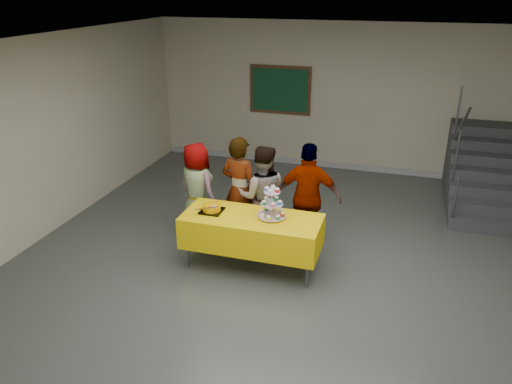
{
  "coord_description": "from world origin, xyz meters",
  "views": [
    {
      "loc": [
        1.21,
        -5.14,
        3.69
      ],
      "look_at": [
        -0.62,
        0.82,
        1.05
      ],
      "focal_mm": 35.0,
      "sensor_mm": 36.0,
      "label": 1
    }
  ],
  "objects_px": {
    "bake_table": "(252,231)",
    "schoolchild_a": "(197,189)",
    "schoolchild_d": "(308,197)",
    "schoolchild_c": "(262,196)",
    "staircase": "(485,174)",
    "noticeboard": "(280,90)",
    "cupcake_stand": "(272,206)",
    "schoolchild_b": "(240,190)",
    "bear_cake": "(212,207)"
  },
  "relations": [
    {
      "from": "bake_table",
      "to": "schoolchild_a",
      "type": "height_order",
      "value": "schoolchild_a"
    },
    {
      "from": "schoolchild_a",
      "to": "staircase",
      "type": "xyz_separation_m",
      "value": [
        4.46,
        2.72,
        -0.24
      ]
    },
    {
      "from": "bear_cake",
      "to": "schoolchild_b",
      "type": "relative_size",
      "value": 0.22
    },
    {
      "from": "staircase",
      "to": "noticeboard",
      "type": "bearing_deg",
      "value": 168.4
    },
    {
      "from": "cupcake_stand",
      "to": "schoolchild_a",
      "type": "relative_size",
      "value": 0.3
    },
    {
      "from": "cupcake_stand",
      "to": "bear_cake",
      "type": "height_order",
      "value": "cupcake_stand"
    },
    {
      "from": "cupcake_stand",
      "to": "schoolchild_c",
      "type": "height_order",
      "value": "schoolchild_c"
    },
    {
      "from": "schoolchild_a",
      "to": "schoolchild_d",
      "type": "relative_size",
      "value": 0.9
    },
    {
      "from": "bake_table",
      "to": "cupcake_stand",
      "type": "bearing_deg",
      "value": 11.58
    },
    {
      "from": "schoolchild_d",
      "to": "schoolchild_b",
      "type": "bearing_deg",
      "value": 0.43
    },
    {
      "from": "bake_table",
      "to": "staircase",
      "type": "relative_size",
      "value": 0.78
    },
    {
      "from": "bear_cake",
      "to": "schoolchild_c",
      "type": "height_order",
      "value": "schoolchild_c"
    },
    {
      "from": "schoolchild_c",
      "to": "staircase",
      "type": "bearing_deg",
      "value": -154.03
    },
    {
      "from": "cupcake_stand",
      "to": "schoolchild_a",
      "type": "height_order",
      "value": "schoolchild_a"
    },
    {
      "from": "cupcake_stand",
      "to": "schoolchild_c",
      "type": "distance_m",
      "value": 0.73
    },
    {
      "from": "bake_table",
      "to": "schoolchild_a",
      "type": "bearing_deg",
      "value": 145.3
    },
    {
      "from": "cupcake_stand",
      "to": "schoolchild_c",
      "type": "bearing_deg",
      "value": 116.73
    },
    {
      "from": "cupcake_stand",
      "to": "schoolchild_b",
      "type": "relative_size",
      "value": 0.27
    },
    {
      "from": "bake_table",
      "to": "schoolchild_b",
      "type": "bearing_deg",
      "value": 120.38
    },
    {
      "from": "bear_cake",
      "to": "schoolchild_a",
      "type": "distance_m",
      "value": 0.97
    },
    {
      "from": "cupcake_stand",
      "to": "schoolchild_a",
      "type": "xyz_separation_m",
      "value": [
        -1.4,
        0.73,
        -0.21
      ]
    },
    {
      "from": "schoolchild_a",
      "to": "schoolchild_d",
      "type": "xyz_separation_m",
      "value": [
        1.75,
        -0.02,
        0.08
      ]
    },
    {
      "from": "cupcake_stand",
      "to": "schoolchild_c",
      "type": "xyz_separation_m",
      "value": [
        -0.32,
        0.63,
        -0.16
      ]
    },
    {
      "from": "bear_cake",
      "to": "schoolchild_b",
      "type": "bearing_deg",
      "value": 75.85
    },
    {
      "from": "staircase",
      "to": "noticeboard",
      "type": "distance_m",
      "value": 4.3
    },
    {
      "from": "bake_table",
      "to": "schoolchild_c",
      "type": "bearing_deg",
      "value": 94.5
    },
    {
      "from": "schoolchild_c",
      "to": "noticeboard",
      "type": "relative_size",
      "value": 1.2
    },
    {
      "from": "bake_table",
      "to": "schoolchild_c",
      "type": "xyz_separation_m",
      "value": [
        -0.05,
        0.69,
        0.22
      ]
    },
    {
      "from": "bear_cake",
      "to": "schoolchild_d",
      "type": "bearing_deg",
      "value": 32.73
    },
    {
      "from": "schoolchild_c",
      "to": "noticeboard",
      "type": "distance_m",
      "value": 3.81
    },
    {
      "from": "bake_table",
      "to": "schoolchild_d",
      "type": "bearing_deg",
      "value": 51.05
    },
    {
      "from": "schoolchild_a",
      "to": "noticeboard",
      "type": "relative_size",
      "value": 1.12
    },
    {
      "from": "staircase",
      "to": "schoolchild_d",
      "type": "bearing_deg",
      "value": -134.61
    },
    {
      "from": "schoolchild_b",
      "to": "staircase",
      "type": "height_order",
      "value": "staircase"
    },
    {
      "from": "schoolchild_c",
      "to": "staircase",
      "type": "xyz_separation_m",
      "value": [
        3.38,
        2.82,
        -0.29
      ]
    },
    {
      "from": "cupcake_stand",
      "to": "bear_cake",
      "type": "xyz_separation_m",
      "value": [
        -0.84,
        -0.06,
        -0.11
      ]
    },
    {
      "from": "schoolchild_a",
      "to": "schoolchild_b",
      "type": "height_order",
      "value": "schoolchild_b"
    },
    {
      "from": "schoolchild_a",
      "to": "staircase",
      "type": "bearing_deg",
      "value": -124.32
    },
    {
      "from": "bake_table",
      "to": "schoolchild_a",
      "type": "relative_size",
      "value": 1.29
    },
    {
      "from": "cupcake_stand",
      "to": "schoolchild_b",
      "type": "xyz_separation_m",
      "value": [
        -0.67,
        0.63,
        -0.11
      ]
    },
    {
      "from": "schoolchild_a",
      "to": "schoolchild_c",
      "type": "bearing_deg",
      "value": -160.85
    },
    {
      "from": "cupcake_stand",
      "to": "schoolchild_b",
      "type": "bearing_deg",
      "value": 136.59
    },
    {
      "from": "bake_table",
      "to": "noticeboard",
      "type": "bearing_deg",
      "value": 99.76
    },
    {
      "from": "staircase",
      "to": "cupcake_stand",
      "type": "bearing_deg",
      "value": -131.53
    },
    {
      "from": "bear_cake",
      "to": "schoolchild_d",
      "type": "height_order",
      "value": "schoolchild_d"
    },
    {
      "from": "schoolchild_a",
      "to": "schoolchild_d",
      "type": "distance_m",
      "value": 1.76
    },
    {
      "from": "schoolchild_d",
      "to": "staircase",
      "type": "relative_size",
      "value": 0.68
    },
    {
      "from": "cupcake_stand",
      "to": "schoolchild_c",
      "type": "relative_size",
      "value": 0.29
    },
    {
      "from": "bake_table",
      "to": "schoolchild_b",
      "type": "height_order",
      "value": "schoolchild_b"
    },
    {
      "from": "schoolchild_a",
      "to": "noticeboard",
      "type": "height_order",
      "value": "noticeboard"
    }
  ]
}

